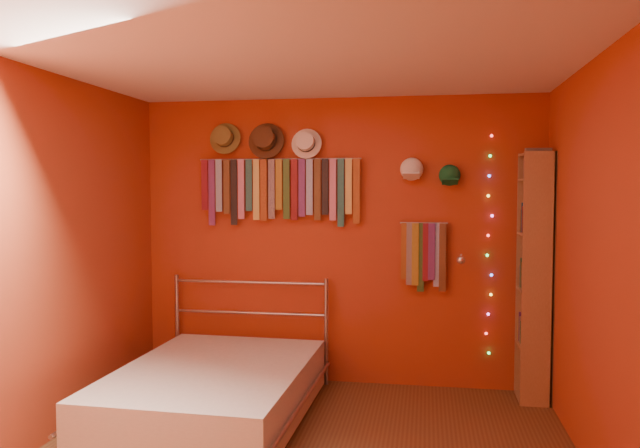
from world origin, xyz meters
The scene contains 15 objects.
back_wall centered at (0.00, 1.75, 1.25)m, with size 3.50×0.02×2.50m, color #8D3916.
right_wall centered at (1.75, 0.00, 1.25)m, with size 0.02×3.50×2.50m, color #8D3916.
left_wall centered at (-1.75, 0.00, 1.25)m, with size 0.02×3.50×2.50m, color #8D3916.
ceiling centered at (0.00, 0.00, 2.50)m, with size 3.50×3.50×0.02m, color white.
tie_rack centered at (-0.51, 1.68, 1.72)m, with size 1.45×0.03×0.59m.
small_tie_rack centered at (0.74, 1.69, 1.16)m, with size 0.40×0.03×0.59m.
fedora_olive centered at (-1.01, 1.65, 2.16)m, with size 0.28×0.15×0.28m.
fedora_brown centered at (-0.63, 1.65, 2.14)m, with size 0.32×0.17×0.32m.
fedora_white centered at (-0.27, 1.66, 2.11)m, with size 0.27×0.14×0.26m.
cap_white centered at (0.63, 1.70, 1.87)m, with size 0.19×0.23×0.19m.
cap_green centered at (0.95, 1.70, 1.82)m, with size 0.18×0.22×0.18m.
fairy_lights centered at (1.28, 1.71, 1.24)m, with size 0.06×0.02×1.85m.
reading_lamp centered at (1.04, 1.52, 1.13)m, with size 0.07×0.30×0.09m.
bookshelf centered at (1.66, 1.53, 1.02)m, with size 0.25×0.34×2.00m.
bed centered at (-0.78, 0.67, 0.22)m, with size 1.45×1.95×0.93m.
Camera 1 is at (0.76, -3.65, 1.71)m, focal length 35.00 mm.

